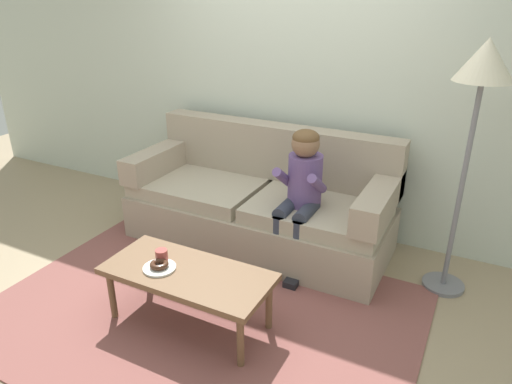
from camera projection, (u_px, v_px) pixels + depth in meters
The scene contains 11 objects.
ground at pixel (220, 294), 3.38m from camera, with size 10.00×10.00×0.00m, color #9E896B.
wall_back at pixel (300, 70), 3.96m from camera, with size 8.00×0.10×2.80m, color beige.
area_rug at pixel (201, 313), 3.18m from camera, with size 2.84×2.03×0.01m, color brown.
couch at pixel (261, 204), 3.98m from camera, with size 2.19×0.90×0.97m.
coffee_table at pixel (188, 277), 2.95m from camera, with size 1.09×0.50×0.41m.
person_child at pixel (301, 187), 3.49m from camera, with size 0.34×0.58×1.10m.
plate at pixel (160, 268), 2.96m from camera, with size 0.21×0.21×0.01m, color white.
donut at pixel (159, 264), 2.95m from camera, with size 0.12×0.12×0.04m, color #422619.
mug at pixel (162, 256), 3.01m from camera, with size 0.08×0.08×0.09m, color #993D38.
toy_controller at pixel (162, 275), 3.57m from camera, with size 0.23×0.09×0.05m.
floor_lamp at pixel (481, 86), 2.88m from camera, with size 0.36×0.36×1.77m.
Camera 1 is at (1.51, -2.37, 2.04)m, focal length 32.72 mm.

